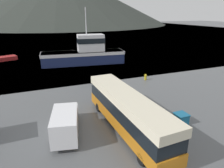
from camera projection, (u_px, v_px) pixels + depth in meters
name	position (u px, v px, depth m)	size (l,w,h in m)	color
water_surface	(41.00, 28.00, 134.28)	(240.00, 240.00, 0.00)	slate
tour_bus	(127.00, 110.00, 17.34)	(2.84, 12.44, 3.39)	#B26614
delivery_van	(66.00, 122.00, 16.79)	(3.22, 6.03, 2.35)	silver
fishing_boat	(85.00, 53.00, 40.46)	(16.81, 6.05, 10.89)	#19234C
storage_bin	(181.00, 119.00, 18.78)	(1.13, 1.18, 1.02)	teal
small_boat	(2.00, 59.00, 43.36)	(6.24, 4.11, 0.85)	maroon
mooring_bollard	(146.00, 77.00, 31.05)	(0.43, 0.43, 0.91)	#B29919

